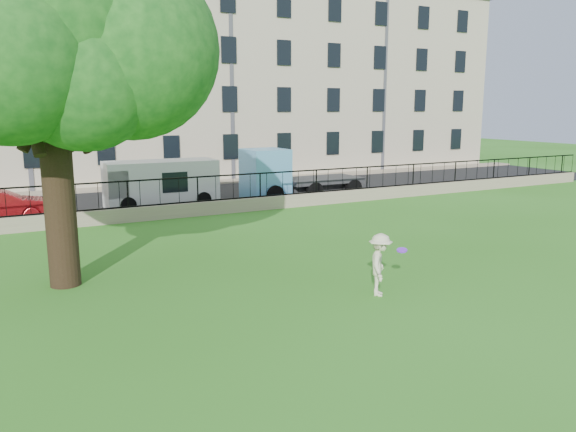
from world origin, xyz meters
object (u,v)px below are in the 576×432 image
tree (40,23)px  frisbee (402,250)px  white_van (161,183)px  blue_truck (301,173)px  man (380,265)px

tree → frisbee: tree is taller
white_van → blue_truck: bearing=-4.7°
man → frisbee: man is taller
man → blue_truck: bearing=16.6°
frisbee → white_van: white_van is taller
white_van → blue_truck: 7.29m
tree → frisbee: 10.60m
frisbee → blue_truck: bearing=70.5°
tree → man: 10.26m
frisbee → white_van: (-2.05, 15.41, 0.03)m
frisbee → blue_truck: size_ratio=0.04×
tree → man: size_ratio=6.34×
white_van → blue_truck: size_ratio=0.83×
white_van → blue_truck: (7.25, -0.75, 0.21)m
man → frisbee: size_ratio=5.87×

